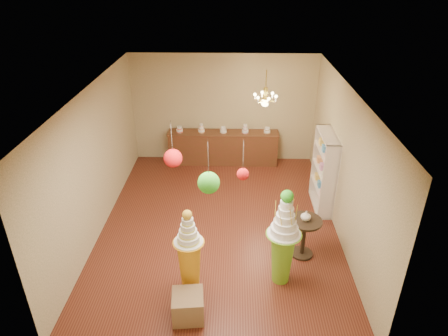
{
  "coord_description": "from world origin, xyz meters",
  "views": [
    {
      "loc": [
        0.3,
        -7.16,
        5.15
      ],
      "look_at": [
        0.1,
        0.0,
        1.38
      ],
      "focal_mm": 32.0,
      "sensor_mm": 36.0,
      "label": 1
    }
  ],
  "objects_px": {
    "pedestal_green": "(283,246)",
    "sideboard": "(223,147)",
    "pedestal_orange": "(190,261)",
    "round_table": "(304,232)"
  },
  "relations": [
    {
      "from": "sideboard",
      "to": "pedestal_orange",
      "type": "bearing_deg",
      "value": -94.76
    },
    {
      "from": "pedestal_green",
      "to": "pedestal_orange",
      "type": "relative_size",
      "value": 1.11
    },
    {
      "from": "pedestal_green",
      "to": "sideboard",
      "type": "xyz_separation_m",
      "value": [
        -1.17,
        4.65,
        -0.29
      ]
    },
    {
      "from": "pedestal_green",
      "to": "round_table",
      "type": "bearing_deg",
      "value": 55.23
    },
    {
      "from": "sideboard",
      "to": "round_table",
      "type": "height_order",
      "value": "sideboard"
    },
    {
      "from": "pedestal_green",
      "to": "pedestal_orange",
      "type": "distance_m",
      "value": 1.62
    },
    {
      "from": "pedestal_orange",
      "to": "sideboard",
      "type": "bearing_deg",
      "value": 85.24
    },
    {
      "from": "pedestal_orange",
      "to": "sideboard",
      "type": "distance_m",
      "value": 5.01
    },
    {
      "from": "pedestal_green",
      "to": "round_table",
      "type": "distance_m",
      "value": 0.89
    },
    {
      "from": "pedestal_orange",
      "to": "pedestal_green",
      "type": "bearing_deg",
      "value": 11.84
    }
  ]
}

